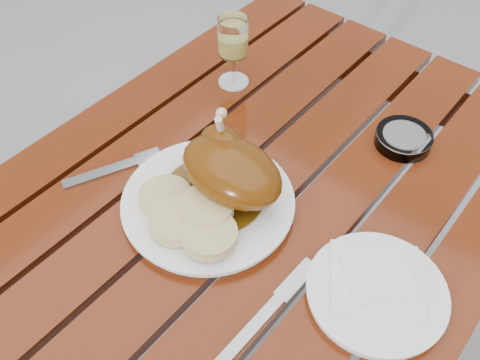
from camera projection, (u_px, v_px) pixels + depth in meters
The scene contains 10 objects.
table at pixel (245, 306), 1.20m from camera, with size 0.80×1.20×0.75m, color maroon.
dinner_plate at pixel (208, 203), 0.90m from camera, with size 0.29×0.29×0.02m, color white.
roast_duck at pixel (229, 168), 0.87m from camera, with size 0.20×0.18×0.13m.
bread_dumplings at pixel (189, 215), 0.85m from camera, with size 0.20×0.14×0.03m.
wine_glass at pixel (233, 52), 1.08m from camera, with size 0.06×0.06×0.15m, color #EBE06B.
side_plate at pixel (376, 293), 0.79m from camera, with size 0.21×0.21×0.02m, color white.
napkin at pixel (376, 279), 0.79m from camera, with size 0.13×0.12×0.01m, color white.
ashtray at pixel (403, 139), 1.00m from camera, with size 0.10×0.10×0.03m, color #B2B7BC.
fork at pixel (109, 170), 0.96m from camera, with size 0.02×0.17×0.01m, color gray.
knife at pixel (262, 318), 0.77m from camera, with size 0.02×0.19×0.01m, color gray.
Camera 1 is at (0.36, -0.46, 1.46)m, focal length 40.00 mm.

